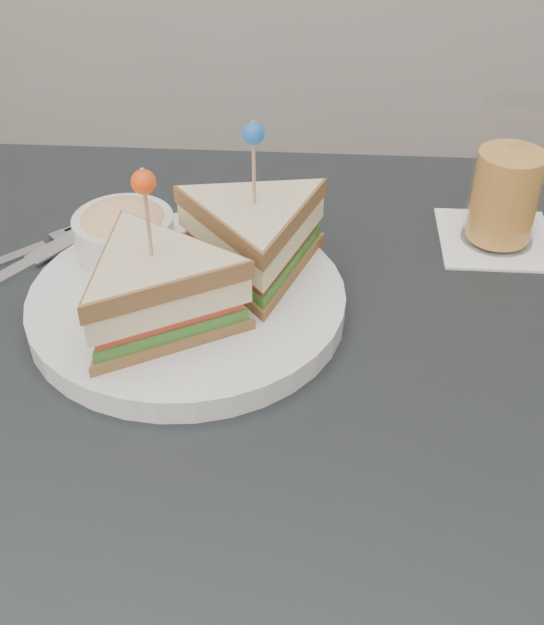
{
  "coord_description": "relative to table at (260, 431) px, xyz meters",
  "views": [
    {
      "loc": [
        0.04,
        -0.48,
        1.18
      ],
      "look_at": [
        0.01,
        0.01,
        0.8
      ],
      "focal_mm": 45.0,
      "sensor_mm": 36.0,
      "label": 1
    }
  ],
  "objects": [
    {
      "name": "cutlery_knife",
      "position": [
        -0.23,
        0.14,
        0.08
      ],
      "size": [
        0.13,
        0.18,
        0.01
      ],
      "rotation": [
        0.0,
        0.0,
        -0.58
      ],
      "color": "white",
      "rests_on": "table"
    },
    {
      "name": "drink_set",
      "position": [
        0.23,
        0.21,
        0.14
      ],
      "size": [
        0.12,
        0.12,
        0.15
      ],
      "rotation": [
        0.0,
        0.0,
        -0.0
      ],
      "color": "white",
      "rests_on": "table"
    },
    {
      "name": "table",
      "position": [
        0.0,
        0.0,
        0.0
      ],
      "size": [
        0.8,
        0.8,
        0.75
      ],
      "color": "black",
      "rests_on": "ground"
    },
    {
      "name": "plate_meal",
      "position": [
        -0.06,
        0.07,
        0.12
      ],
      "size": [
        0.31,
        0.3,
        0.17
      ],
      "rotation": [
        0.0,
        0.0,
        -0.01
      ],
      "color": "silver",
      "rests_on": "table"
    },
    {
      "name": "cutlery_fork",
      "position": [
        -0.24,
        0.16,
        0.08
      ],
      "size": [
        0.14,
        0.13,
        0.0
      ],
      "rotation": [
        0.0,
        0.0,
        -0.81
      ],
      "color": "silver",
      "rests_on": "table"
    }
  ]
}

